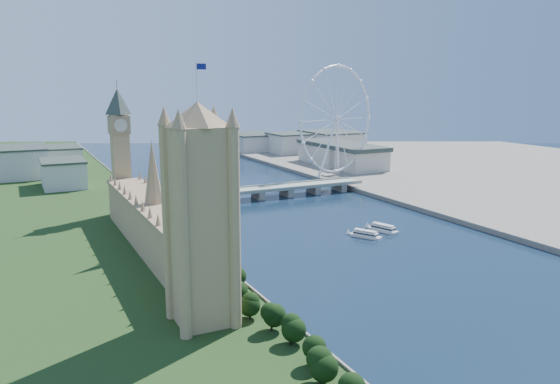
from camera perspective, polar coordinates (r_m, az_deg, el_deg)
ground at (r=280.70m, az=23.99°, el=-12.00°), size 2000.00×2000.00×0.00m
bank_right at (r=697.95m, az=26.87°, el=1.24°), size 500.00×1400.00×6.00m
tree_row at (r=242.75m, az=-2.00°, el=-12.27°), size 9.09×153.09×21.78m
victoria_tower at (r=232.80m, az=-8.34°, el=-1.70°), size 28.16×28.16×112.00m
parliament_range at (r=350.99m, az=-12.91°, el=-3.53°), size 24.00×200.00×70.00m
big_ben at (r=447.60m, az=-16.42°, el=5.68°), size 20.02×20.02×110.00m
westminster_bridge at (r=514.06m, az=-2.32°, el=0.03°), size 220.00×22.00×9.50m
london_eye at (r=610.76m, az=5.93°, el=7.52°), size 113.60×39.12×124.30m
county_hall at (r=710.23m, az=6.38°, el=2.53°), size 54.00×144.00×35.00m
city_skyline at (r=766.46m, az=-7.55°, el=4.42°), size 505.00×280.00×32.00m
tour_boat_near at (r=390.22m, az=8.95°, el=-4.71°), size 18.07×25.77×5.66m
tour_boat_far at (r=407.98m, az=10.71°, el=-4.07°), size 14.48×27.49×5.87m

